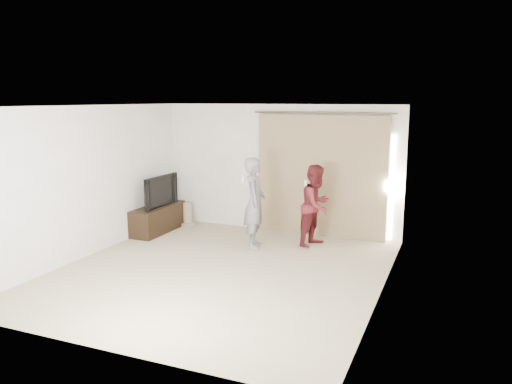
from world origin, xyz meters
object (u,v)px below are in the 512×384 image
Objects in this scene: tv at (157,191)px; person_woman at (316,205)px; tv_console at (158,219)px; person_man at (255,203)px.

person_woman is (3.27, 0.30, -0.10)m from tv.
tv_console is 0.84× the size of person_man.
person_man is at bearing -6.26° from tv_console.
person_woman reaches higher than tv_console.
tv_console is at bearing 173.74° from person_man.
person_man is 1.15m from person_woman.
person_man is at bearing -95.31° from tv.
tv_console is 3.32m from person_woman.
tv_console is 0.92× the size of person_woman.
tv is at bearing -174.69° from person_woman.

